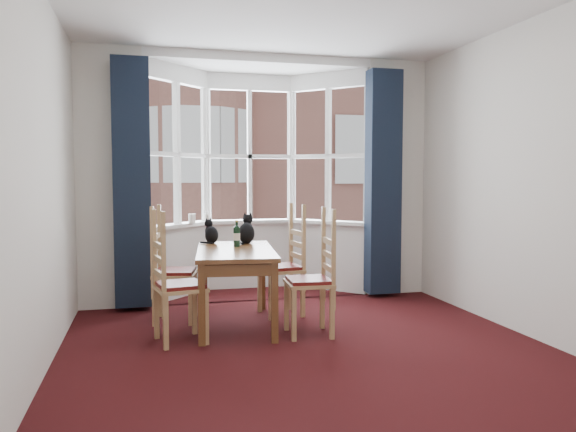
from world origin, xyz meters
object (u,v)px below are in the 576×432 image
object	(u,v)px
dining_table	(236,259)
candle_extra	(207,218)
cat_left	(211,233)
wine_bottle	(237,235)
cat_right	(247,231)
chair_left_near	(170,288)
chair_right_far	(289,269)
chair_left_far	(166,274)
candle_tall	(191,219)
chair_right_near	(319,282)
candle_short	(193,218)

from	to	relation	value
dining_table	candle_extra	bearing A→B (deg)	94.50
cat_left	wine_bottle	xyz separation A→B (m)	(0.21, -0.34, 0.01)
cat_left	cat_right	size ratio (longest dim) A/B	0.83
chair_left_near	chair_right_far	bearing A→B (deg)	31.11
chair_left_far	candle_tall	bearing A→B (deg)	72.89
candle_tall	wine_bottle	bearing A→B (deg)	-73.57
dining_table	chair_left_far	bearing A→B (deg)	153.83
wine_bottle	candle_tall	world-z (taller)	wine_bottle
cat_left	candle_tall	bearing A→B (deg)	99.35
candle_tall	cat_left	bearing A→B (deg)	-80.65
dining_table	wine_bottle	world-z (taller)	wine_bottle
chair_right_near	cat_left	world-z (taller)	cat_left
dining_table	cat_right	bearing A→B (deg)	67.65
chair_left_far	candle_extra	bearing A→B (deg)	65.00
cat_right	wine_bottle	xyz separation A→B (m)	(-0.14, -0.26, -0.01)
chair_right_far	cat_left	world-z (taller)	cat_left
cat_right	candle_extra	distance (m)	1.04
dining_table	chair_right_near	size ratio (longest dim) A/B	1.53
chair_left_near	cat_left	size ratio (longest dim) A/B	3.43
cat_right	chair_left_near	bearing A→B (deg)	-132.64
chair_left_near	chair_left_far	size ratio (longest dim) A/B	1.00
chair_right_far	candle_short	bearing A→B (deg)	128.54
candle_short	wine_bottle	bearing A→B (deg)	-75.08
wine_bottle	candle_extra	distance (m)	1.26
chair_left_near	candle_tall	xyz separation A→B (m)	(0.32, 1.83, 0.45)
dining_table	candle_extra	distance (m)	1.48
chair_right_near	cat_right	world-z (taller)	cat_right
chair_left_far	candle_tall	world-z (taller)	candle_tall
candle_short	candle_tall	bearing A→B (deg)	-130.96
chair_left_far	cat_left	size ratio (longest dim) A/B	3.43
dining_table	chair_left_far	distance (m)	0.73
cat_left	wine_bottle	distance (m)	0.40
chair_right_far	chair_left_near	bearing A→B (deg)	-148.89
chair_left_far	chair_right_near	size ratio (longest dim) A/B	1.00
chair_right_far	cat_left	xyz separation A→B (m)	(-0.77, 0.23, 0.36)
dining_table	candle_extra	size ratio (longest dim) A/B	13.21
dining_table	candle_short	bearing A→B (deg)	101.20
cat_left	wine_bottle	size ratio (longest dim) A/B	1.03
candle_extra	candle_tall	bearing A→B (deg)	-165.60
chair_left_near	chair_right_near	xyz separation A→B (m)	(1.31, -0.05, 0.00)
chair_left_near	cat_right	xyz separation A→B (m)	(0.82, 0.89, 0.38)
cat_right	candle_tall	xyz separation A→B (m)	(-0.50, 0.94, 0.07)
chair_right_far	candle_short	xyz separation A→B (m)	(-0.89, 1.11, 0.45)
candle_short	chair_right_far	bearing A→B (deg)	-51.46
chair_right_far	candle_tall	bearing A→B (deg)	130.12
chair_left_far	candle_tall	distance (m)	1.22
chair_right_near	chair_right_far	size ratio (longest dim) A/B	1.00
chair_right_near	chair_right_far	world-z (taller)	same
dining_table	chair_right_far	size ratio (longest dim) A/B	1.53
dining_table	cat_right	distance (m)	0.54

